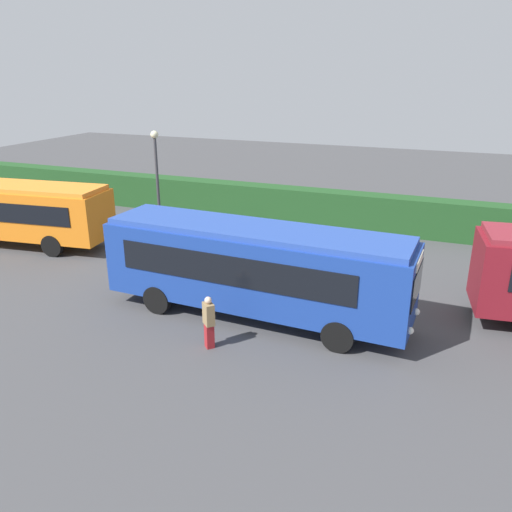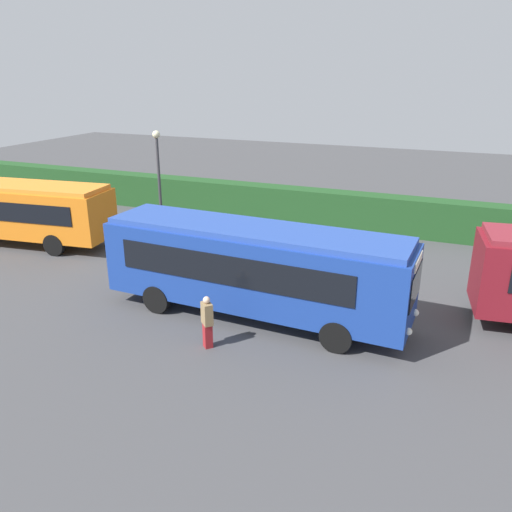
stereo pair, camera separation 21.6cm
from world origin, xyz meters
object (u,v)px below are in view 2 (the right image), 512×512
Objects in this scene: person_center at (207,321)px; lamppost at (159,173)px; bus_orange at (6,208)px; bus_blue at (254,266)px.

lamppost is (-6.97, 8.57, 2.45)m from person_center.
person_center is 11.31m from lamppost.
person_center is 0.32× the size of lamppost.
bus_orange reaches higher than person_center.
person_center is at bearing 151.48° from bus_orange.
lamppost reaches higher than person_center.
bus_orange is at bearing -154.13° from lamppost.
bus_orange is at bearing 111.88° from person_center.
bus_blue is at bearing 31.57° from person_center.
bus_blue is (14.10, -2.91, 0.12)m from bus_orange.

